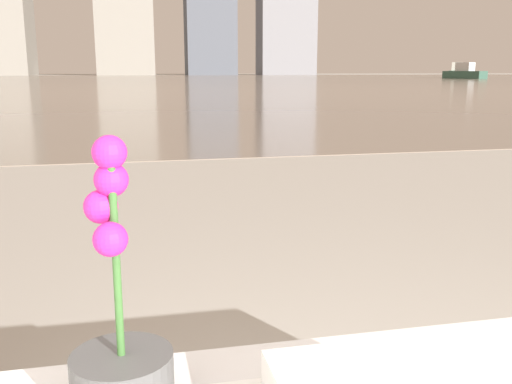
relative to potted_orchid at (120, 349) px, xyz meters
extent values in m
cylinder|color=#4C4C4C|center=(0.00, 0.00, -0.06)|extent=(0.16, 0.16, 0.09)
cylinder|color=#38662D|center=(0.00, 0.00, 0.15)|extent=(0.01, 0.01, 0.31)
sphere|color=#DB238E|center=(0.00, 0.01, 0.30)|extent=(0.05, 0.05, 0.05)
sphere|color=#DB238E|center=(0.00, 0.01, 0.26)|extent=(0.05, 0.05, 0.05)
sphere|color=#DB238E|center=(-0.02, 0.02, 0.22)|extent=(0.05, 0.05, 0.05)
sphere|color=#DB238E|center=(0.00, -0.02, 0.18)|extent=(0.05, 0.05, 0.05)
cube|color=white|center=(0.34, -0.09, -0.04)|extent=(0.24, 0.16, 0.04)
cube|color=gray|center=(0.41, 61.09, -0.66)|extent=(180.00, 110.00, 0.01)
cube|color=#335647|center=(43.77, 69.85, -0.18)|extent=(4.62, 5.58, 0.96)
cube|color=silver|center=(43.77, 69.85, 0.84)|extent=(2.28, 2.46, 1.09)
cube|color=#335647|center=(40.83, 63.41, -0.20)|extent=(3.67, 5.48, 0.91)
cube|color=silver|center=(40.83, 63.41, 0.77)|extent=(1.95, 2.30, 1.04)
cube|color=#4C515B|center=(17.13, 117.09, 12.48)|extent=(9.96, 6.67, 26.29)
camera|label=1|loc=(0.03, -0.83, 0.42)|focal=40.00mm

